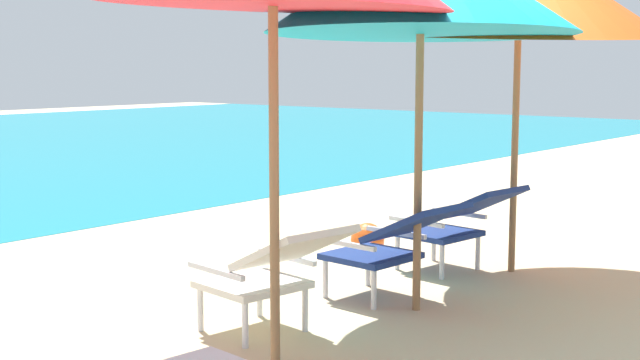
{
  "coord_description": "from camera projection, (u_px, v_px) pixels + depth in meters",
  "views": [
    {
      "loc": [
        -4.57,
        -3.14,
        1.54
      ],
      "look_at": [
        0.0,
        0.63,
        0.75
      ],
      "focal_mm": 48.86,
      "sensor_mm": 36.0,
      "label": 1
    }
  ],
  "objects": [
    {
      "name": "lounge_chair_center",
      "position": [
        392.0,
        241.0,
        5.63
      ],
      "size": [
        0.59,
        0.91,
        0.68
      ],
      "color": "navy",
      "rests_on": "ground_plane"
    },
    {
      "name": "ground_plane",
      "position": [
        45.0,
        229.0,
        8.2
      ],
      "size": [
        40.0,
        40.0,
        0.0
      ],
      "primitive_type": "plane",
      "color": "#CCB78E"
    },
    {
      "name": "lounge_chair_right",
      "position": [
        457.0,
        220.0,
        6.4
      ],
      "size": [
        0.62,
        0.93,
        0.68
      ],
      "color": "navy",
      "rests_on": "ground_plane"
    },
    {
      "name": "beach_ball",
      "position": [
        368.0,
        240.0,
        7.01
      ],
      "size": [
        0.27,
        0.27,
        0.27
      ],
      "primitive_type": "sphere",
      "color": "#EA5619",
      "rests_on": "ground_plane"
    },
    {
      "name": "lounge_chair_left",
      "position": [
        272.0,
        268.0,
        4.88
      ],
      "size": [
        0.65,
        0.94,
        0.68
      ],
      "color": "silver",
      "rests_on": "ground_plane"
    }
  ]
}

